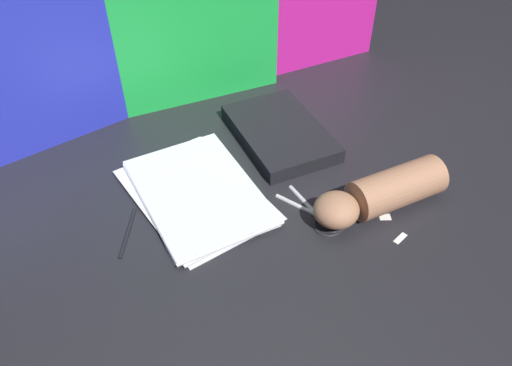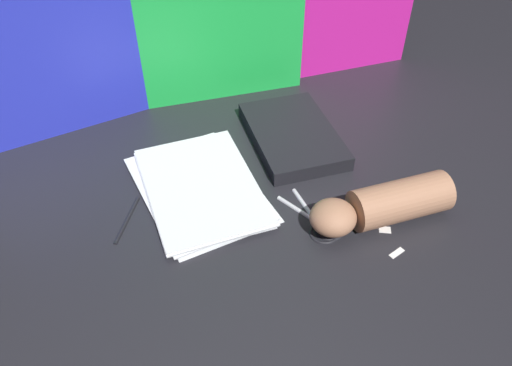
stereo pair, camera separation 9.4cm
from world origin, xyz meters
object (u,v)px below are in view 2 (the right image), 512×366
object	(u,v)px
paper_stack	(201,187)
hand_forearm	(383,205)
book_closed	(293,135)
scissors	(320,223)

from	to	relation	value
paper_stack	hand_forearm	world-z (taller)	hand_forearm
book_closed	scissors	size ratio (longest dim) A/B	1.79
book_closed	scissors	xyz separation A→B (m)	(-0.07, -0.25, -0.01)
paper_stack	hand_forearm	bearing A→B (deg)	-37.13
book_closed	scissors	world-z (taller)	book_closed
paper_stack	hand_forearm	distance (m)	0.36
paper_stack	book_closed	size ratio (longest dim) A/B	1.15
scissors	hand_forearm	distance (m)	0.12
paper_stack	scissors	xyz separation A→B (m)	(0.17, -0.18, -0.00)
scissors	hand_forearm	world-z (taller)	hand_forearm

